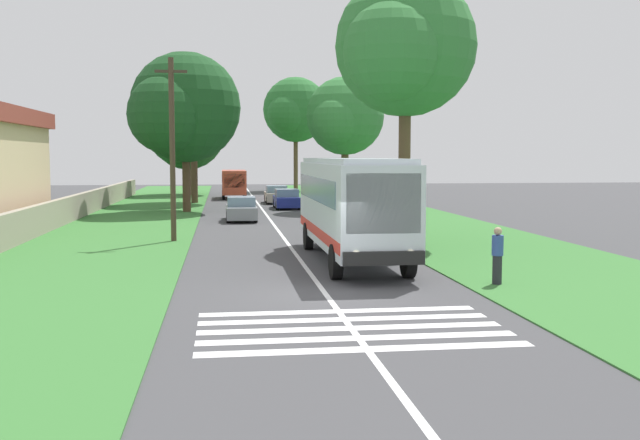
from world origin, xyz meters
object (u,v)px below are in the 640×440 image
object	(u,v)px
trailing_car_0	(241,209)
roadside_tree_left_0	(182,111)
roadside_tree_right_2	(294,111)
roadside_tree_left_2	(191,103)
utility_pole	(172,147)
trailing_minibus_0	(234,181)
pedestrian	(497,255)
roadside_tree_right_0	(401,50)
coach_bus	(351,202)
trailing_car_2	(276,195)
roadside_tree_right_1	(343,118)
trailing_car_1	(287,199)
roadside_tree_left_1	(185,135)

from	to	relation	value
trailing_car_0	roadside_tree_left_0	size ratio (longest dim) A/B	0.40
roadside_tree_right_2	roadside_tree_left_2	bearing A→B (deg)	153.31
roadside_tree_right_2	utility_pole	world-z (taller)	roadside_tree_right_2
trailing_minibus_0	pedestrian	xyz separation A→B (m)	(-46.15, -7.01, -0.64)
roadside_tree_right_0	coach_bus	bearing A→B (deg)	150.68
trailing_car_2	roadside_tree_right_1	bearing A→B (deg)	-153.51
roadside_tree_left_0	roadside_tree_right_2	xyz separation A→B (m)	(30.11, -10.50, 1.84)
coach_bus	utility_pole	distance (m)	9.93
coach_bus	trailing_car_1	xyz separation A→B (m)	(27.11, -0.01, -1.48)
roadside_tree_left_1	roadside_tree_right_1	size ratio (longest dim) A/B	1.03
roadside_tree_right_1	trailing_car_1	bearing A→B (deg)	61.32
trailing_car_0	roadside_tree_left_1	distance (m)	30.22
utility_pole	roadside_tree_right_0	bearing A→B (deg)	-96.82
coach_bus	trailing_car_2	xyz separation A→B (m)	(33.28, 0.29, -1.48)
roadside_tree_right_2	coach_bus	bearing A→B (deg)	176.61
roadside_tree_left_0	roadside_tree_right_0	bearing A→B (deg)	-150.83
roadside_tree_left_2	roadside_tree_right_1	distance (m)	14.31
coach_bus	roadside_tree_right_0	bearing A→B (deg)	-29.32
trailing_car_2	roadside_tree_right_2	xyz separation A→B (m)	(21.37, -3.53, 8.03)
pedestrian	trailing_minibus_0	bearing A→B (deg)	8.64
roadside_tree_left_2	roadside_tree_right_2	distance (m)	22.85
roadside_tree_left_1	roadside_tree_right_2	xyz separation A→B (m)	(7.90, -11.37, 2.85)
roadside_tree_left_2	trailing_minibus_0	bearing A→B (deg)	-28.50
roadside_tree_left_2	trailing_car_0	bearing A→B (deg)	-168.30
roadside_tree_left_0	pedestrian	bearing A→B (deg)	-160.50
trailing_car_1	roadside_tree_right_0	bearing A→B (deg)	-171.43
trailing_car_1	roadside_tree_left_1	xyz separation A→B (m)	(19.63, 8.14, 5.19)
trailing_car_0	trailing_minibus_0	xyz separation A→B (m)	(23.21, 0.07, 0.88)
utility_pole	trailing_car_1	bearing A→B (deg)	-18.62
roadside_tree_left_1	roadside_tree_left_2	size ratio (longest dim) A/B	0.81
pedestrian	roadside_tree_left_2	bearing A→B (deg)	14.68
trailing_car_1	trailing_minibus_0	size ratio (longest dim) A/B	0.72
roadside_tree_left_1	pedestrian	size ratio (longest dim) A/B	5.69
trailing_car_0	roadside_tree_right_1	xyz separation A→B (m)	(7.69, -7.34, 5.79)
trailing_minibus_0	roadside_tree_left_2	size ratio (longest dim) A/B	0.51
utility_pole	roadside_tree_left_2	bearing A→B (deg)	0.50
roadside_tree_left_0	roadside_tree_right_2	size ratio (longest dim) A/B	0.87
roadside_tree_right_0	trailing_car_1	bearing A→B (deg)	8.57
trailing_car_1	coach_bus	bearing A→B (deg)	179.98
pedestrian	coach_bus	bearing A→B (deg)	31.37
trailing_minibus_0	roadside_tree_right_2	bearing A→B (deg)	-25.87
roadside_tree_right_0	utility_pole	world-z (taller)	roadside_tree_right_0
coach_bus	roadside_tree_right_0	xyz separation A→B (m)	(5.75, -3.23, 6.29)
roadside_tree_left_0	coach_bus	bearing A→B (deg)	-163.52
roadside_tree_left_0	roadside_tree_left_1	world-z (taller)	roadside_tree_left_0
roadside_tree_left_0	roadside_tree_right_1	bearing A→B (deg)	-87.47
trailing_minibus_0	trailing_car_0	bearing A→B (deg)	-179.82
trailing_car_1	trailing_minibus_0	bearing A→B (deg)	15.02
trailing_minibus_0	roadside_tree_left_0	bearing A→B (deg)	167.12
coach_bus	trailing_car_2	world-z (taller)	coach_bus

